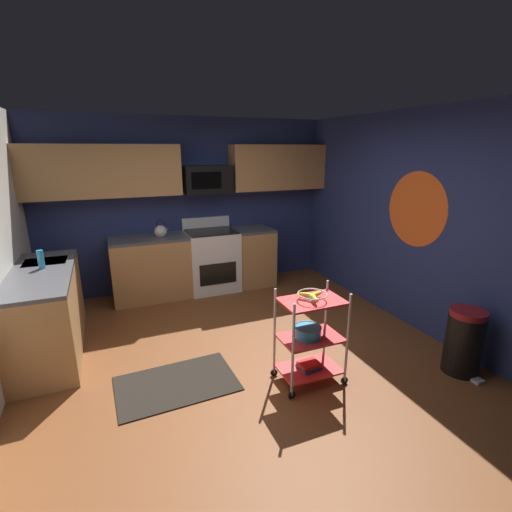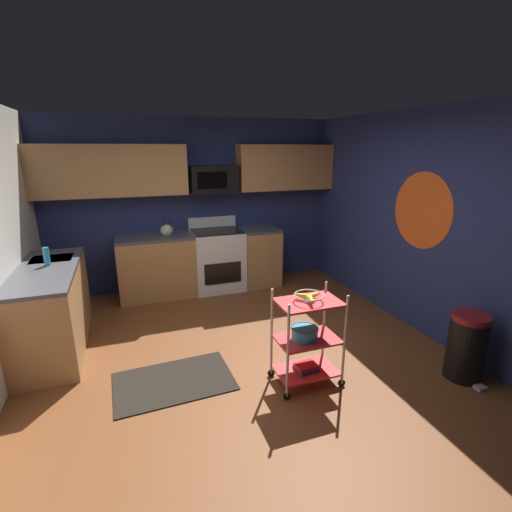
% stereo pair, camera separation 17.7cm
% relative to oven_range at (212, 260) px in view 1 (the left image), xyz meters
% --- Properties ---
extents(floor, '(4.40, 4.80, 0.04)m').
position_rel_oven_range_xyz_m(floor, '(-0.25, -2.10, -0.50)').
color(floor, brown).
rests_on(floor, ground).
extents(wall_back, '(4.52, 0.06, 2.60)m').
position_rel_oven_range_xyz_m(wall_back, '(-0.25, 0.33, 0.82)').
color(wall_back, navy).
rests_on(wall_back, ground).
extents(wall_right, '(0.06, 4.80, 2.60)m').
position_rel_oven_range_xyz_m(wall_right, '(1.98, -2.10, 0.82)').
color(wall_right, navy).
rests_on(wall_right, ground).
extents(wall_flower_decal, '(0.00, 0.89, 0.89)m').
position_rel_oven_range_xyz_m(wall_flower_decal, '(1.95, -2.05, 0.97)').
color(wall_flower_decal, '#E5591E').
extents(counter_run, '(3.43, 2.27, 0.92)m').
position_rel_oven_range_xyz_m(counter_run, '(-1.03, -0.47, -0.01)').
color(counter_run, '#B27F4C').
rests_on(counter_run, ground).
extents(oven_range, '(0.76, 0.65, 1.10)m').
position_rel_oven_range_xyz_m(oven_range, '(0.00, 0.00, 0.00)').
color(oven_range, white).
rests_on(oven_range, ground).
extents(upper_cabinets, '(4.40, 0.33, 0.70)m').
position_rel_oven_range_xyz_m(upper_cabinets, '(-0.30, 0.13, 1.37)').
color(upper_cabinets, '#B27F4C').
extents(microwave, '(0.70, 0.39, 0.40)m').
position_rel_oven_range_xyz_m(microwave, '(-0.00, 0.10, 1.22)').
color(microwave, black).
extents(rolling_cart, '(0.63, 0.39, 0.91)m').
position_rel_oven_range_xyz_m(rolling_cart, '(0.18, -2.69, -0.03)').
color(rolling_cart, silver).
rests_on(rolling_cart, ground).
extents(fruit_bowl, '(0.27, 0.27, 0.07)m').
position_rel_oven_range_xyz_m(fruit_bowl, '(0.18, -2.69, 0.40)').
color(fruit_bowl, silver).
rests_on(fruit_bowl, rolling_cart).
extents(mixing_bowl_large, '(0.25, 0.25, 0.11)m').
position_rel_oven_range_xyz_m(mixing_bowl_large, '(0.15, -2.69, 0.04)').
color(mixing_bowl_large, '#338CBF').
rests_on(mixing_bowl_large, rolling_cart).
extents(book_stack, '(0.21, 0.20, 0.06)m').
position_rel_oven_range_xyz_m(book_stack, '(0.18, -2.69, -0.32)').
color(book_stack, '#1E4C8C').
rests_on(book_stack, rolling_cart).
extents(kettle, '(0.21, 0.18, 0.26)m').
position_rel_oven_range_xyz_m(kettle, '(-0.75, -0.00, 0.52)').
color(kettle, beige).
rests_on(kettle, counter_run).
extents(dish_soap_bottle, '(0.06, 0.06, 0.20)m').
position_rel_oven_range_xyz_m(dish_soap_bottle, '(-2.14, -1.04, 0.54)').
color(dish_soap_bottle, '#2D8CBF').
rests_on(dish_soap_bottle, counter_run).
extents(trash_can, '(0.34, 0.42, 0.66)m').
position_rel_oven_range_xyz_m(trash_can, '(1.65, -3.13, -0.15)').
color(trash_can, black).
rests_on(trash_can, ground).
extents(floor_rug, '(1.13, 0.74, 0.01)m').
position_rel_oven_range_xyz_m(floor_rug, '(-1.01, -2.27, -0.47)').
color(floor_rug, black).
rests_on(floor_rug, ground).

